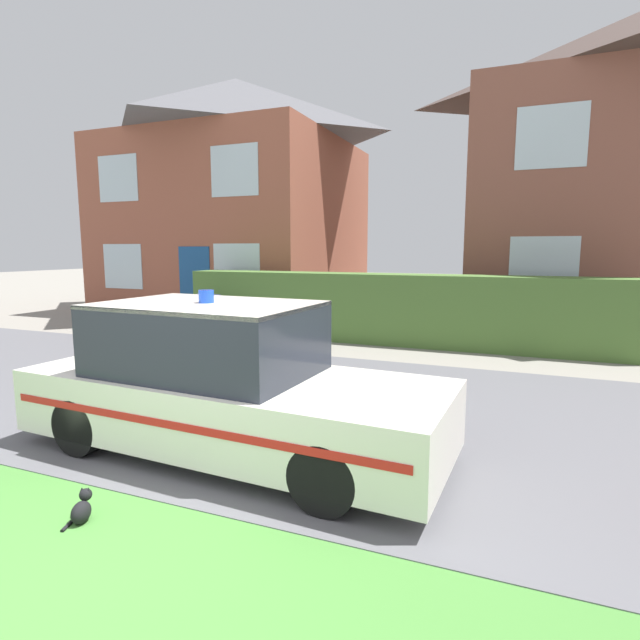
% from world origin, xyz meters
% --- Properties ---
extents(ground_plane, '(80.00, 80.00, 0.00)m').
position_xyz_m(ground_plane, '(0.00, 0.00, 0.00)').
color(ground_plane, gray).
extents(road_strip, '(28.00, 5.65, 0.01)m').
position_xyz_m(road_strip, '(0.00, 3.87, 0.01)').
color(road_strip, '#5B5B60').
rests_on(road_strip, ground).
extents(lawn_verge, '(28.00, 1.89, 0.01)m').
position_xyz_m(lawn_verge, '(0.00, 0.09, 0.00)').
color(lawn_verge, '#478438').
rests_on(lawn_verge, ground).
extents(garden_hedge, '(9.63, 0.87, 1.50)m').
position_xyz_m(garden_hedge, '(-0.08, 8.53, 0.75)').
color(garden_hedge, '#4C7233').
rests_on(garden_hedge, ground).
extents(police_car, '(4.36, 1.79, 1.62)m').
position_xyz_m(police_car, '(-0.17, 2.14, 0.70)').
color(police_car, black).
rests_on(police_car, road_strip).
extents(cat, '(0.18, 0.28, 0.24)m').
position_xyz_m(cat, '(-0.44, 0.60, 0.10)').
color(cat, black).
rests_on(cat, ground).
extents(house_left, '(7.37, 7.03, 7.50)m').
position_xyz_m(house_left, '(-6.41, 12.80, 3.82)').
color(house_left, '#93513D').
rests_on(house_left, ground).
extents(house_right, '(7.91, 5.86, 7.72)m').
position_xyz_m(house_right, '(5.02, 12.75, 3.93)').
color(house_right, brown).
rests_on(house_right, ground).
extents(wheelie_bin, '(0.61, 0.61, 1.02)m').
position_xyz_m(wheelie_bin, '(-3.99, 7.18, 0.52)').
color(wheelie_bin, '#474C8C').
rests_on(wheelie_bin, ground).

